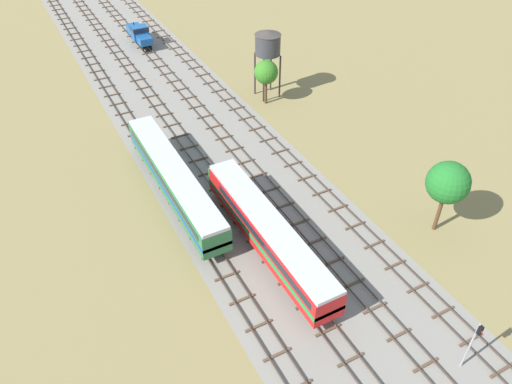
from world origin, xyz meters
The scene contains 13 objects.
ground_plane centered at (0.00, 56.00, 0.00)m, with size 480.00×480.00×0.00m, color olive.
ballast_bed centered at (0.00, 56.00, 0.00)m, with size 18.20×176.00×0.01m, color gray.
track_far_left centered at (-7.10, 57.00, 0.14)m, with size 2.40×126.00×0.29m.
track_left centered at (-2.37, 57.00, 0.14)m, with size 2.40×126.00×0.29m.
track_centre_left centered at (2.37, 57.00, 0.14)m, with size 2.40×126.00×0.29m.
track_centre centered at (7.10, 57.00, 0.14)m, with size 2.40×126.00×0.29m.
diesel_railcar_left_nearest centered at (-2.37, 29.53, 2.60)m, with size 2.96×20.50×3.80m.
passenger_coach_far_left_near centered at (-7.10, 41.23, 2.61)m, with size 2.96×22.00×3.80m.
shunter_loco_centre_left_mid centered at (2.37, 83.91, 2.01)m, with size 2.74×8.46×3.10m.
water_tower centered at (12.76, 57.06, 7.70)m, with size 3.63×3.63×9.47m.
signal_post_nearest centered at (4.73, 12.20, 3.29)m, with size 0.28×0.47×5.15m.
lineside_tree_0 centered at (11.48, 55.11, 4.64)m, with size 3.25×3.25×6.30m.
lineside_tree_1 centered at (13.81, 24.54, 5.78)m, with size 4.07×4.07×7.84m.
Camera 1 is at (-18.47, 1.45, 33.21)m, focal length 34.16 mm.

